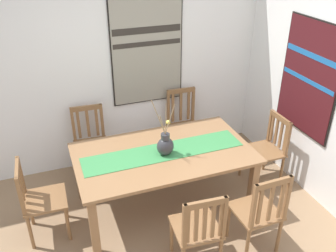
% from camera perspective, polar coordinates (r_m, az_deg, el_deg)
% --- Properties ---
extents(ground_plane, '(6.40, 6.40, 0.03)m').
position_cam_1_polar(ground_plane, '(3.97, 1.50, -18.08)').
color(ground_plane, '#8E7051').
extents(wall_back, '(6.40, 0.12, 2.70)m').
position_cam_1_polar(wall_back, '(4.74, -6.74, 9.75)').
color(wall_back, white).
rests_on(wall_back, ground_plane).
extents(dining_table, '(1.90, 1.09, 0.73)m').
position_cam_1_polar(dining_table, '(4.02, -0.70, -5.10)').
color(dining_table, '#8E6642').
rests_on(dining_table, ground_plane).
extents(table_runner, '(1.75, 0.36, 0.01)m').
position_cam_1_polar(table_runner, '(3.97, -0.71, -3.99)').
color(table_runner, '#388447').
rests_on(table_runner, dining_table).
extents(centerpiece_vase, '(0.24, 0.17, 0.65)m').
position_cam_1_polar(centerpiece_vase, '(3.87, -0.42, -2.93)').
color(centerpiece_vase, '#333338').
rests_on(centerpiece_vase, dining_table).
extents(chair_0, '(0.43, 0.43, 0.93)m').
position_cam_1_polar(chair_0, '(3.71, 13.94, -12.68)').
color(chair_0, brown).
rests_on(chair_0, ground_plane).
extents(chair_1, '(0.43, 0.43, 0.88)m').
position_cam_1_polar(chair_1, '(3.99, -19.30, -10.57)').
color(chair_1, brown).
rests_on(chair_1, ground_plane).
extents(chair_2, '(0.42, 0.42, 0.88)m').
position_cam_1_polar(chair_2, '(4.69, 15.10, -3.32)').
color(chair_2, brown).
rests_on(chair_2, ground_plane).
extents(chair_3, '(0.45, 0.45, 0.90)m').
position_cam_1_polar(chair_3, '(3.45, 4.74, -15.52)').
color(chair_3, brown).
rests_on(chair_3, ground_plane).
extents(chair_4, '(0.44, 0.44, 0.95)m').
position_cam_1_polar(chair_4, '(5.04, 2.45, 0.29)').
color(chair_4, brown).
rests_on(chair_4, ground_plane).
extents(chair_5, '(0.44, 0.44, 0.91)m').
position_cam_1_polar(chair_5, '(4.75, -11.87, -2.45)').
color(chair_5, brown).
rests_on(chair_5, ground_plane).
extents(painting_on_back_wall, '(0.93, 0.05, 1.35)m').
position_cam_1_polar(painting_on_back_wall, '(4.71, -3.26, 11.42)').
color(painting_on_back_wall, black).
extents(painting_on_side_wall, '(0.05, 0.89, 1.30)m').
position_cam_1_polar(painting_on_side_wall, '(4.45, 21.00, 6.92)').
color(painting_on_side_wall, black).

